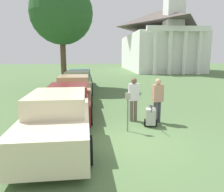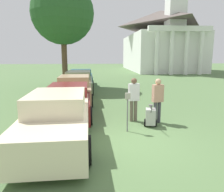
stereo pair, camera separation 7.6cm
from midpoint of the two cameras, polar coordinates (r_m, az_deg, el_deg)
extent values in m
plane|color=#517042|center=(7.04, 4.47, -11.78)|extent=(120.00, 120.00, 0.00)
cube|color=beige|center=(7.10, -13.86, -6.58)|extent=(1.96, 5.32, 0.83)
cube|color=beige|center=(6.73, -14.34, -1.48)|extent=(1.66, 2.26, 0.55)
cylinder|color=black|center=(8.87, -18.26, -5.01)|extent=(0.20, 0.74, 0.74)
cylinder|color=black|center=(8.68, -6.58, -4.86)|extent=(0.20, 0.74, 0.74)
cylinder|color=black|center=(5.89, -24.68, -13.56)|extent=(0.20, 0.74, 0.74)
cylinder|color=black|center=(5.60, -6.45, -13.86)|extent=(0.20, 0.74, 0.74)
cube|color=maroon|center=(9.97, -11.35, -1.72)|extent=(1.96, 4.94, 0.75)
cube|color=maroon|center=(9.67, -11.58, 1.55)|extent=(1.67, 2.10, 0.46)
cylinder|color=black|center=(11.60, -15.16, -1.20)|extent=(0.20, 0.74, 0.74)
cylinder|color=black|center=(11.47, -6.24, -1.02)|extent=(0.20, 0.74, 0.74)
cylinder|color=black|center=(8.69, -18.04, -5.31)|extent=(0.20, 0.74, 0.74)
cylinder|color=black|center=(8.51, -6.04, -5.16)|extent=(0.20, 0.74, 0.74)
cube|color=tan|center=(12.82, -10.01, 1.18)|extent=(1.98, 4.94, 0.82)
cube|color=tan|center=(12.54, -10.16, 4.04)|extent=(1.68, 2.10, 0.52)
cylinder|color=black|center=(14.44, -13.25, 1.10)|extent=(0.20, 0.70, 0.69)
cylinder|color=black|center=(14.34, -6.01, 1.26)|extent=(0.20, 0.70, 0.69)
cylinder|color=black|center=(11.48, -14.93, -1.42)|extent=(0.20, 0.70, 0.69)
cylinder|color=black|center=(11.36, -5.81, -1.24)|extent=(0.20, 0.70, 0.69)
cube|color=gray|center=(16.14, -9.05, 3.13)|extent=(2.04, 5.31, 0.77)
cube|color=gray|center=(15.86, -9.15, 5.40)|extent=(1.74, 2.25, 0.55)
cylinder|color=black|center=(17.85, -11.84, 3.06)|extent=(0.20, 0.76, 0.76)
cylinder|color=black|center=(17.78, -5.81, 3.20)|extent=(0.20, 0.76, 0.76)
cylinder|color=black|center=(14.63, -12.95, 1.36)|extent=(0.20, 0.76, 0.76)
cylinder|color=black|center=(14.54, -5.59, 1.53)|extent=(0.20, 0.76, 0.76)
cube|color=#23666B|center=(19.14, -8.47, 4.24)|extent=(2.04, 4.74, 0.76)
cube|color=#23666B|center=(18.90, -8.54, 6.09)|extent=(1.75, 2.01, 0.50)
cylinder|color=black|center=(20.67, -10.96, 3.98)|extent=(0.20, 0.67, 0.67)
cylinder|color=black|center=(20.61, -5.71, 4.11)|extent=(0.20, 0.67, 0.67)
cylinder|color=black|center=(17.79, -11.63, 2.89)|extent=(0.20, 0.67, 0.67)
cylinder|color=black|center=(17.72, -5.53, 3.03)|extent=(0.20, 0.67, 0.67)
cylinder|color=slate|center=(7.74, 3.84, -5.08)|extent=(0.05, 0.05, 1.17)
cube|color=gray|center=(7.58, 3.91, -0.01)|extent=(0.18, 0.09, 0.22)
cylinder|color=#665B4C|center=(9.02, 5.89, -3.84)|extent=(0.14, 0.14, 0.86)
cylinder|color=#665B4C|center=(8.97, 4.85, -3.90)|extent=(0.14, 0.14, 0.86)
cube|color=silver|center=(8.83, 5.46, 1.00)|extent=(0.44, 0.27, 0.68)
sphere|color=brown|center=(8.77, 5.51, 3.96)|extent=(0.23, 0.23, 0.23)
cylinder|color=#3F3F47|center=(8.96, 11.91, -4.12)|extent=(0.14, 0.14, 0.86)
cylinder|color=#3F3F47|center=(8.89, 10.94, -4.21)|extent=(0.14, 0.14, 0.86)
cube|color=tan|center=(8.76, 11.61, 0.73)|extent=(0.46, 0.30, 0.68)
sphere|color=tan|center=(8.69, 11.73, 3.70)|extent=(0.23, 0.23, 0.23)
cube|color=#B2B2AD|center=(8.45, 9.78, -5.29)|extent=(0.44, 0.50, 0.60)
cone|color=#59595B|center=(8.35, 9.87, -2.78)|extent=(0.18, 0.18, 0.16)
cylinder|color=#4C4C4C|center=(7.89, 10.06, -3.43)|extent=(0.15, 0.58, 0.43)
cylinder|color=black|center=(8.51, 8.31, -6.84)|extent=(0.11, 0.28, 0.28)
cylinder|color=black|center=(8.53, 11.15, -6.88)|extent=(0.11, 0.28, 0.28)
cube|color=white|center=(40.33, 11.58, 11.00)|extent=(10.21, 17.82, 6.05)
pyramid|color=#564C47|center=(40.78, 11.90, 19.10)|extent=(10.41, 18.17, 2.72)
cylinder|color=white|center=(30.34, 11.16, 10.89)|extent=(0.56, 0.56, 5.75)
cylinder|color=white|center=(30.97, 14.85, 10.73)|extent=(0.56, 0.56, 5.75)
cylinder|color=white|center=(31.72, 18.37, 10.53)|extent=(0.56, 0.56, 5.75)
cylinder|color=white|center=(32.58, 21.72, 10.31)|extent=(0.56, 0.56, 5.75)
cube|color=white|center=(31.52, 16.96, 16.50)|extent=(8.68, 0.70, 0.70)
cylinder|color=brown|center=(18.27, -12.65, 8.03)|extent=(0.44, 0.44, 3.82)
sphere|color=#285628|center=(18.54, -13.18, 20.41)|extent=(4.87, 4.87, 4.87)
camera|label=1|loc=(0.04, -90.26, -0.05)|focal=35.00mm
camera|label=2|loc=(0.04, 89.74, 0.05)|focal=35.00mm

